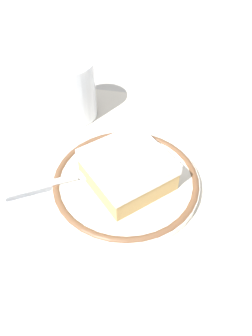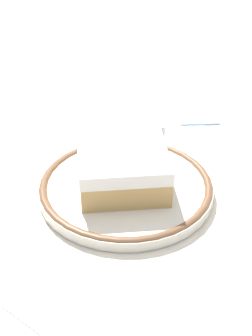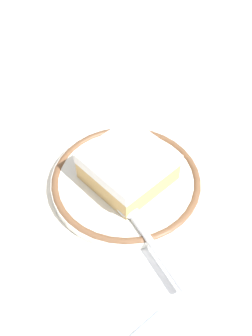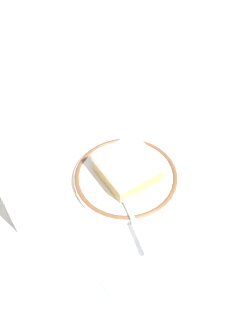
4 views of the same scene
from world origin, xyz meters
name	(u,v)px [view 3 (image 3 of 4)]	position (x,y,z in m)	size (l,w,h in m)	color
ground_plane	(107,204)	(0.00, 0.00, 0.00)	(2.40, 2.40, 0.00)	#B7B2A8
placemat	(107,203)	(0.00, 0.00, 0.00)	(0.41, 0.35, 0.00)	beige
plate	(126,181)	(-0.03, 0.02, 0.01)	(0.18, 0.18, 0.01)	silver
cake_slice	(128,166)	(-0.03, 0.02, 0.03)	(0.12, 0.12, 0.04)	tan
spoon	(140,226)	(0.04, 0.04, 0.02)	(0.12, 0.08, 0.01)	silver
napkin	(195,286)	(0.10, 0.09, 0.00)	(0.12, 0.10, 0.00)	white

